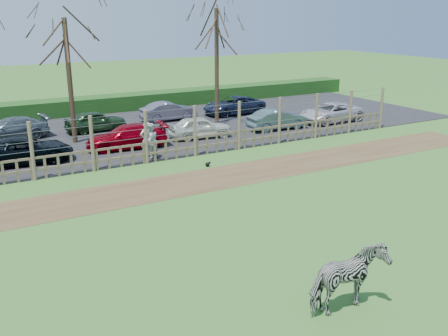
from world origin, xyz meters
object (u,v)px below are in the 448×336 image
visitor_a (147,140)px  car_11 (169,111)px  car_2 (25,150)px  car_4 (200,127)px  zebra (348,280)px  car_10 (96,121)px  car_6 (331,113)px  car_9 (9,129)px  car_12 (234,105)px  tree_right (217,38)px  crow (208,164)px  car_5 (277,119)px  car_3 (127,137)px  tree_mid (67,51)px  visitor_b (150,141)px

visitor_a → car_11: visitor_a is taller
visitor_a → car_2: 5.60m
car_4 → visitor_a: bearing=125.9°
zebra → car_10: 21.30m
zebra → car_6: zebra is taller
car_9 → car_12: 14.42m
car_2 → car_10: same height
car_6 → car_12: (-4.08, 5.25, 0.00)m
tree_right → car_6: tree_right is taller
crow → car_4: car_4 is taller
car_6 → car_2: bearing=-92.0°
car_10 → zebra: bearing=176.8°
visitor_a → car_10: (-0.59, 6.73, -0.26)m
crow → car_5: (7.11, 4.59, 0.53)m
visitor_a → car_9: size_ratio=0.42×
car_6 → car_12: bearing=-144.3°
car_4 → car_10: size_ratio=1.00×
crow → car_3: size_ratio=0.07×
car_4 → zebra: bearing=171.2°
crow → car_6: car_6 is taller
zebra → car_3: size_ratio=0.47×
car_9 → car_2: bearing=-6.6°
zebra → car_2: (-4.61, 16.43, -0.17)m
car_4 → car_10: same height
tree_mid → car_2: 5.84m
car_3 → car_11: 7.11m
car_4 → tree_mid: bearing=76.1°
car_11 → crow: bearing=164.6°
tree_mid → car_10: 5.04m
car_9 → car_12: size_ratio=0.96×
car_4 → car_9: 10.40m
crow → zebra: bearing=-102.1°
car_2 → car_11: size_ratio=1.19×
tree_mid → car_9: bearing=142.6°
car_5 → car_11: size_ratio=1.00×
car_10 → car_12: (9.71, 0.45, 0.00)m
zebra → visitor_a: size_ratio=1.12×
tree_mid → car_3: 5.34m
car_9 → car_10: same height
car_11 → car_6: bearing=-123.7°
car_12 → car_2: bearing=-69.1°
visitor_b → crow: 3.11m
zebra → visitor_b: bearing=-4.8°
car_3 → zebra: bearing=5.2°
car_3 → car_11: size_ratio=1.14×
car_5 → visitor_a: bearing=105.2°
tree_right → visitor_a: (-6.66, -5.12, -4.34)m
car_4 → car_9: size_ratio=0.85×
car_6 → car_12: 6.65m
car_12 → zebra: bearing=-23.6°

